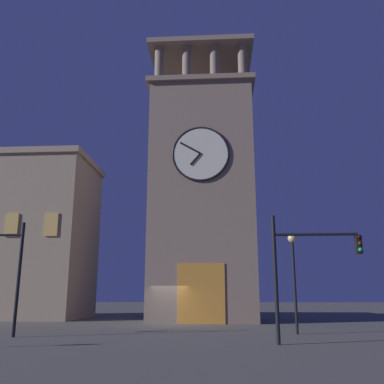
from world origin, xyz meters
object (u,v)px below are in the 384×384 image
at_px(clocktower, 203,199).
at_px(street_lamp, 293,263).
at_px(traffic_signal_near, 0,261).
at_px(traffic_signal_mid, 305,260).

bearing_deg(clocktower, street_lamp, 112.99).
distance_m(traffic_signal_near, street_lamp, 14.39).
bearing_deg(street_lamp, clocktower, -67.01).
height_order(traffic_signal_mid, street_lamp, traffic_signal_mid).
height_order(traffic_signal_near, traffic_signal_mid, traffic_signal_near).
distance_m(clocktower, traffic_signal_near, 17.95).
xyz_separation_m(traffic_signal_near, traffic_signal_mid, (-13.88, 2.33, -0.21)).
bearing_deg(clocktower, traffic_signal_near, 57.01).
relative_size(traffic_signal_near, traffic_signal_mid, 1.05).
bearing_deg(street_lamp, traffic_signal_near, 9.30).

